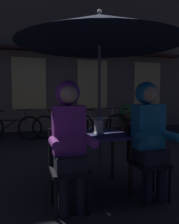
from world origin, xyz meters
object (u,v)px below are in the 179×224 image
object	(u,v)px
patio_umbrella	(99,30)
bicycle_fifth	(133,123)
bicycle_third	(62,126)
potted_plant	(127,115)
cafe_table	(99,141)
person_right_hooded	(149,128)
bicycle_fourth	(99,125)
chair_left	(68,163)
lantern	(99,124)
chair_right	(146,157)
person_left_hooded	(69,132)
bicycle_second	(11,128)

from	to	relation	value
patio_umbrella	bicycle_fifth	size ratio (longest dim) A/B	1.37
bicycle_third	potted_plant	distance (m)	2.37
patio_umbrella	cafe_table	bearing A→B (deg)	0.00
person_right_hooded	bicycle_fourth	distance (m)	4.04
person_right_hooded	potted_plant	distance (m)	5.05
patio_umbrella	bicycle_fourth	bearing A→B (deg)	71.35
chair_left	bicycle_third	bearing A→B (deg)	81.89
patio_umbrella	lantern	distance (m)	1.20
patio_umbrella	chair_right	xyz separation A→B (m)	(0.48, -0.37, -1.57)
patio_umbrella	person_right_hooded	size ratio (longest dim) A/B	1.65
chair_left	potted_plant	bearing A→B (deg)	57.98
chair_left	bicycle_fifth	world-z (taller)	chair_left
cafe_table	bicycle_fifth	size ratio (longest dim) A/B	0.44
bicycle_fourth	bicycle_fifth	xyz separation A→B (m)	(1.16, 0.13, 0.00)
person_right_hooded	potted_plant	size ratio (longest dim) A/B	1.52
person_left_hooded	bicycle_second	size ratio (longest dim) A/B	0.85
bicycle_second	bicycle_fourth	bearing A→B (deg)	-3.69
bicycle_third	potted_plant	world-z (taller)	potted_plant
bicycle_third	patio_umbrella	bearing A→B (deg)	-91.54
cafe_table	bicycle_fifth	world-z (taller)	bicycle_fifth
patio_umbrella	bicycle_third	xyz separation A→B (m)	(0.10, 3.70, -1.71)
person_right_hooded	lantern	bearing A→B (deg)	141.33
chair_left	potted_plant	size ratio (longest dim) A/B	0.95
bicycle_second	chair_right	bearing A→B (deg)	-66.40
potted_plant	bicycle_fifth	bearing A→B (deg)	-94.59
patio_umbrella	chair_right	bearing A→B (deg)	-37.55
bicycle_third	bicycle_fourth	world-z (taller)	same
chair_right	person_left_hooded	xyz separation A→B (m)	(-0.96, -0.06, 0.36)
chair_left	chair_right	distance (m)	0.96
patio_umbrella	potted_plant	xyz separation A→B (m)	(2.40, 4.23, -1.51)
cafe_table	lantern	size ratio (longest dim) A/B	3.20
chair_left	bicycle_second	world-z (taller)	chair_left
chair_left	chair_right	xyz separation A→B (m)	(0.96, 0.00, 0.00)
chair_right	bicycle_third	world-z (taller)	chair_right
patio_umbrella	chair_right	world-z (taller)	patio_umbrella
chair_right	bicycle_fifth	size ratio (longest dim) A/B	0.52
lantern	bicycle_third	world-z (taller)	lantern
person_left_hooded	potted_plant	size ratio (longest dim) A/B	1.52
bicycle_second	bicycle_fifth	world-z (taller)	same
cafe_table	chair_right	size ratio (longest dim) A/B	0.85
patio_umbrella	person_right_hooded	world-z (taller)	patio_umbrella
chair_right	bicycle_fifth	xyz separation A→B (m)	(1.87, 4.01, -0.14)
bicycle_second	bicycle_fifth	distance (m)	3.64
patio_umbrella	potted_plant	bearing A→B (deg)	60.47
person_left_hooded	bicycle_second	bearing A→B (deg)	101.13
patio_umbrella	chair_right	size ratio (longest dim) A/B	2.66
chair_left	bicycle_third	distance (m)	4.11
chair_right	patio_umbrella	bearing A→B (deg)	142.45
chair_left	person_right_hooded	distance (m)	1.03
chair_right	bicycle_second	xyz separation A→B (m)	(-1.77, 4.05, -0.14)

